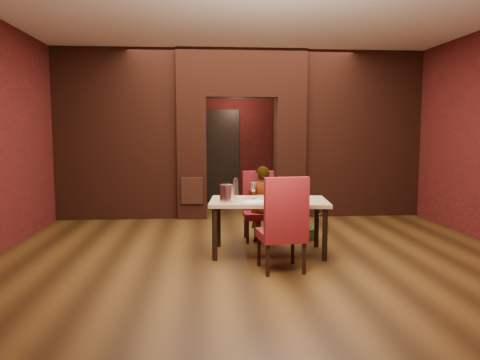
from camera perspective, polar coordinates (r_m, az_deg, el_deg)
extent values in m
plane|color=#472D11|center=(7.27, 1.42, -7.26)|extent=(8.00, 8.00, 0.00)
cube|color=silver|center=(7.24, 1.49, 18.22)|extent=(7.00, 8.00, 0.04)
cube|color=maroon|center=(11.06, -0.70, 5.65)|extent=(7.00, 0.04, 3.20)
cube|color=maroon|center=(3.13, 9.06, 4.70)|extent=(7.00, 0.04, 3.20)
cube|color=maroon|center=(7.56, -26.06, 4.89)|extent=(0.04, 8.00, 3.20)
cube|color=maroon|center=(8.21, 26.63, 4.90)|extent=(0.04, 8.00, 3.20)
cube|color=maroon|center=(9.06, -5.87, 2.70)|extent=(0.55, 0.55, 2.30)
cube|color=maroon|center=(9.21, 6.05, 2.75)|extent=(0.55, 0.55, 2.30)
cube|color=maroon|center=(9.13, 0.14, 12.81)|extent=(2.45, 0.55, 0.90)
cube|color=maroon|center=(9.19, -14.78, 5.38)|extent=(2.28, 0.35, 3.20)
cube|color=maroon|center=(9.55, 14.48, 5.41)|extent=(2.28, 0.35, 3.20)
cube|color=brown|center=(8.82, -5.87, -1.31)|extent=(0.40, 0.03, 0.50)
cube|color=black|center=(11.00, -2.75, 2.78)|extent=(0.90, 0.08, 2.10)
cube|color=black|center=(10.96, -2.75, 2.77)|extent=(1.02, 0.04, 2.22)
cube|color=tan|center=(6.41, 3.49, -5.70)|extent=(1.65, 1.03, 0.74)
cube|color=maroon|center=(7.13, 2.40, -3.23)|extent=(0.48, 0.48, 1.05)
cube|color=maroon|center=(5.62, 5.03, -5.26)|extent=(0.58, 0.58, 1.14)
imported|color=silver|center=(7.05, 2.69, -2.93)|extent=(0.44, 0.31, 1.15)
cube|color=white|center=(6.19, 1.80, -2.63)|extent=(0.37, 0.35, 0.00)
cylinder|color=#BABAC1|center=(6.11, -1.60, -1.65)|extent=(0.19, 0.19, 0.23)
cylinder|color=white|center=(6.36, -0.54, -1.07)|extent=(0.07, 0.07, 0.29)
imported|color=#356E2B|center=(7.32, 8.39, -5.55)|extent=(0.50, 0.48, 0.42)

